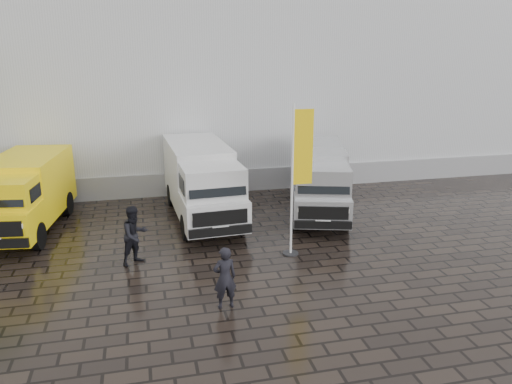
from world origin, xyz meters
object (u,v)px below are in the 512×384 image
Objects in this scene: wheelie_bin at (330,177)px; person_front at (225,278)px; flagpole at (298,173)px; person_tent at (135,235)px; van_white at (202,183)px; van_yellow at (23,196)px; van_silver at (318,181)px.

wheelie_bin is 0.68× the size of person_front.
flagpole reaches higher than person_tent.
person_tent is at bearing -62.27° from person_front.
person_front is 3.89m from person_tent.
wheelie_bin is (6.20, 2.75, -0.81)m from van_white.
van_white is 4.42m from person_tent.
flagpole reaches higher than wheelie_bin.
van_white is 6.89m from person_front.
van_yellow is 0.94× the size of van_silver.
van_yellow is at bearing 176.08° from van_white.
van_yellow is 3.07× the size of person_tent.
van_silver is (10.72, -0.50, -0.00)m from van_yellow.
person_tent is at bearing -135.79° from wheelie_bin.
person_tent is at bearing -138.61° from van_silver.
wheelie_bin is at bearing 77.78° from van_silver.
person_front is 0.90× the size of person_tent.
person_front is at bearing -92.01° from person_tent.
van_yellow is 9.72m from flagpole.
van_yellow is 5.31m from person_tent.
van_yellow is 1.17× the size of flagpole.
van_silver is (4.47, -0.41, -0.09)m from van_white.
flagpole reaches higher than person_front.
flagpole is at bearing -17.30° from van_yellow.
van_silver reaches higher than wheelie_bin.
van_white is at bearing 121.30° from flagpole.
van_silver reaches higher than person_front.
wheelie_bin is at bearing 0.46° from person_tent.
van_white reaches higher than person_front.
wheelie_bin is at bearing 20.74° from van_white.
person_tent is (-8.68, -6.38, 0.35)m from wheelie_bin.
wheelie_bin is at bearing -130.27° from person_front.
van_silver is at bearing -8.46° from van_white.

